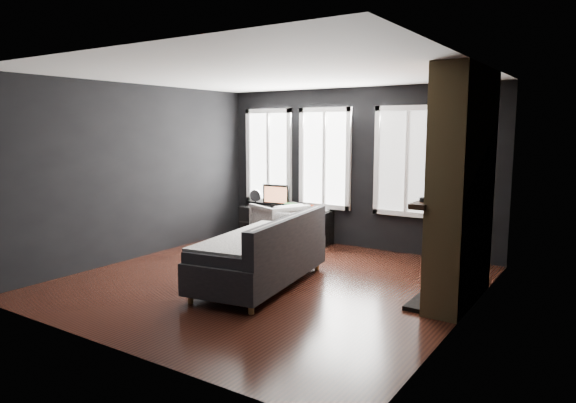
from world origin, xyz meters
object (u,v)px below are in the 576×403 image
Objects in this scene: mug at (311,207)px; mantel_vase at (452,184)px; media_console at (287,225)px; sofa at (260,250)px; book at (320,204)px; armchair at (279,221)px; monitor at (276,195)px.

mug is 3.06m from mantel_vase.
mantel_vase reaches higher than media_console.
mantel_vase reaches higher than sofa.
mantel_vase is (3.25, -1.19, 1.03)m from media_console.
media_console is 3.61m from mantel_vase.
book is at bearing 94.06° from sofa.
armchair is at bearing -89.97° from media_console.
sofa is 2.55m from mantel_vase.
mantel_vase is (3.22, -0.90, 0.92)m from armchair.
mantel_vase reaches higher than armchair.
book is at bearing 153.60° from mantel_vase.
sofa is at bearing -149.29° from mantel_vase.
monitor is at bearing 161.34° from mantel_vase.
book is at bearing 147.90° from armchair.
armchair is 0.47× the size of media_console.
mantel_vase is at bearing -26.40° from book.
sofa reaches higher than media_console.
media_console is (-0.03, 0.29, -0.11)m from armchair.
sofa reaches higher than book.
armchair is 3.94× the size of mantel_vase.
media_console is 0.75m from book.
mantel_vase reaches higher than monitor.
mantel_vase reaches higher than book.
media_console is at bearing 179.36° from mug.
mug is at bearing -132.29° from book.
mug is 0.17m from book.
media_console is 3.21× the size of monitor.
monitor reaches higher than sofa.
media_console is 0.58m from monitor.
media_console is (-1.18, 2.42, -0.17)m from sofa.
sofa is at bearing -74.30° from mug.
mantel_vase is at bearing -24.16° from monitor.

